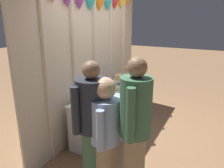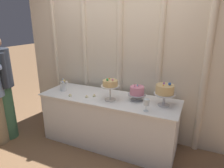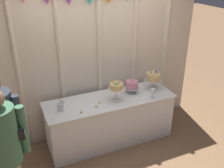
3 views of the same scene
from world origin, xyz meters
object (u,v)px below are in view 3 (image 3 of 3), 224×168
(flower_vase, at_px, (61,106))
(tealight_near_right, at_px, (99,103))
(tealight_far_left, at_px, (81,112))
(guest_girl_blue_dress, at_px, (4,150))
(cake_display_leftmost, at_px, (116,87))
(cake_display_center, at_px, (132,85))
(guest_man_dark_suit, at_px, (3,136))
(wine_glass, at_px, (153,91))
(guest_man_pink_jacket, at_px, (7,159))
(tealight_near_left, at_px, (96,106))
(cake_table, at_px, (110,120))
(cake_display_rightmost, at_px, (153,78))

(flower_vase, height_order, tealight_near_right, flower_vase)
(tealight_far_left, relative_size, guest_girl_blue_dress, 0.03)
(cake_display_leftmost, distance_m, cake_display_center, 0.39)
(tealight_far_left, bearing_deg, cake_display_leftmost, 11.31)
(guest_man_dark_suit, bearing_deg, flower_vase, 31.53)
(tealight_near_right, bearing_deg, cake_display_leftmost, -3.93)
(flower_vase, bearing_deg, cake_display_center, 4.89)
(guest_girl_blue_dress, bearing_deg, guest_man_dark_suit, 88.75)
(cake_display_center, xyz_separation_m, wine_glass, (0.21, -0.29, -0.02))
(cake_display_leftmost, bearing_deg, wine_glass, -14.24)
(tealight_far_left, height_order, guest_man_dark_suit, guest_man_dark_suit)
(tealight_near_right, relative_size, guest_man_pink_jacket, 0.03)
(flower_vase, distance_m, guest_man_pink_jacket, 1.24)
(tealight_near_left, relative_size, guest_man_dark_suit, 0.03)
(tealight_far_left, distance_m, guest_girl_blue_dress, 1.15)
(cake_display_leftmost, xyz_separation_m, cake_display_center, (0.34, 0.15, -0.10))
(wine_glass, xyz_separation_m, guest_girl_blue_dress, (-2.20, -0.47, -0.07))
(tealight_near_left, distance_m, tealight_near_right, 0.11)
(cake_table, relative_size, guest_girl_blue_dress, 1.38)
(cake_display_center, xyz_separation_m, guest_man_dark_suit, (-1.99, -0.59, -0.01))
(cake_display_center, distance_m, guest_man_pink_jacket, 2.24)
(flower_vase, bearing_deg, wine_glass, -7.61)
(cake_display_rightmost, height_order, guest_man_dark_suit, guest_man_dark_suit)
(cake_display_rightmost, relative_size, tealight_near_left, 6.48)
(cake_display_rightmost, bearing_deg, tealight_far_left, -169.64)
(wine_glass, xyz_separation_m, flower_vase, (-1.41, 0.19, -0.04))
(cake_table, bearing_deg, tealight_near_left, -153.62)
(guest_man_dark_suit, bearing_deg, guest_girl_blue_dress, -91.25)
(wine_glass, bearing_deg, guest_man_pink_jacket, -160.15)
(cake_table, xyz_separation_m, flower_vase, (-0.78, -0.04, 0.46))
(cake_display_rightmost, relative_size, guest_man_dark_suit, 0.20)
(wine_glass, xyz_separation_m, guest_man_dark_suit, (-2.20, -0.29, 0.01))
(cake_display_rightmost, relative_size, guest_girl_blue_dress, 0.22)
(tealight_far_left, bearing_deg, guest_man_dark_suit, -163.07)
(cake_display_leftmost, bearing_deg, cake_display_center, 23.43)
(tealight_far_left, relative_size, tealight_near_right, 1.02)
(cake_table, relative_size, cake_display_rightmost, 6.36)
(tealight_far_left, distance_m, guest_man_pink_jacket, 1.31)
(flower_vase, xyz_separation_m, tealight_near_right, (0.58, -0.03, -0.06))
(cake_display_leftmost, distance_m, cake_display_rightmost, 0.74)
(tealight_far_left, bearing_deg, cake_display_center, 15.90)
(cake_table, xyz_separation_m, guest_man_pink_jacket, (-1.55, -1.01, 0.57))
(cake_display_leftmost, bearing_deg, cake_table, 129.87)
(cake_display_leftmost, height_order, tealight_far_left, cake_display_leftmost)
(cake_table, height_order, guest_girl_blue_dress, guest_girl_blue_dress)
(guest_girl_blue_dress, bearing_deg, tealight_far_left, 25.12)
(tealight_near_right, distance_m, guest_girl_blue_dress, 1.51)
(guest_girl_blue_dress, bearing_deg, guest_man_pink_jacket, -85.17)
(cake_display_leftmost, relative_size, flower_vase, 1.67)
(cake_table, relative_size, guest_man_pink_jacket, 1.19)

